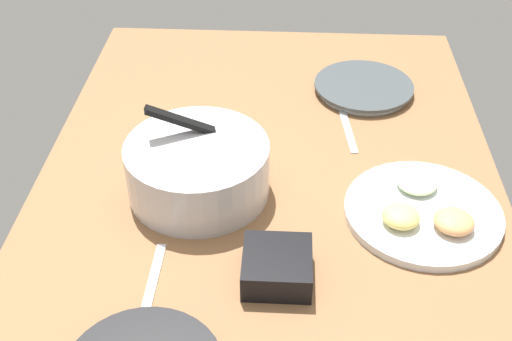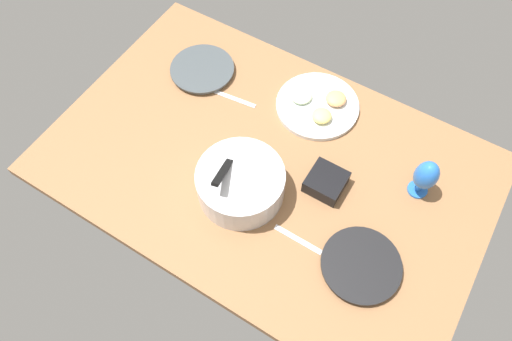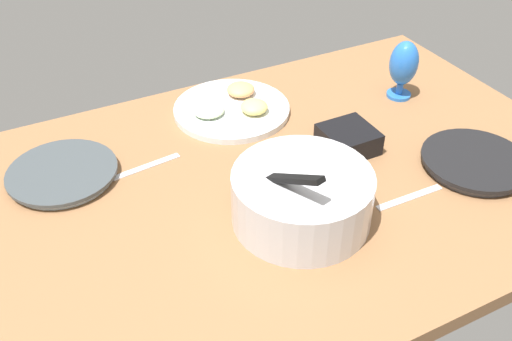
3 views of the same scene
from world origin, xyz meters
TOP-DOWN VIEW (x-y plane):
  - ground_plane at (0.00, 0.00)cm, footprint 160.00×104.00cm
  - dinner_plate_left at (-46.48, 18.14)cm, footprint 26.42×26.42cm
  - dinner_plate_right at (45.40, -23.98)cm, footprint 26.45×26.45cm
  - mixing_bowl at (1.71, 15.03)cm, footprint 30.66×30.66cm
  - fruit_platter at (-4.14, -32.58)cm, footprint 32.75×32.75cm
  - hurricane_glass_blue at (-51.66, -18.27)cm, footprint 8.22×8.22cm
  - square_bowl_black at (-22.81, -2.67)cm, footprint 12.88×12.88cm
  - fork_by_left_plate at (-24.48, 20.47)cm, footprint 18.02×1.98cm
  - fork_by_right_plate at (26.10, -18.88)cm, footprint 18.09×3.81cm

SIDE VIEW (x-z plane):
  - ground_plane at x=0.00cm, z-range -4.00..0.00cm
  - fork_by_left_plate at x=-24.48cm, z-range 0.00..0.60cm
  - fork_by_right_plate at x=26.10cm, z-range 0.00..0.60cm
  - dinner_plate_right at x=45.40cm, z-range 0.05..2.43cm
  - dinner_plate_left at x=-46.48cm, z-range 0.05..2.77cm
  - fruit_platter at x=-4.14cm, z-range -1.14..4.08cm
  - square_bowl_black at x=-22.81cm, z-range 0.33..6.21cm
  - mixing_bowl at x=1.71cm, z-range -3.23..16.36cm
  - hurricane_glass_blue at x=-51.66cm, z-range 1.44..18.83cm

